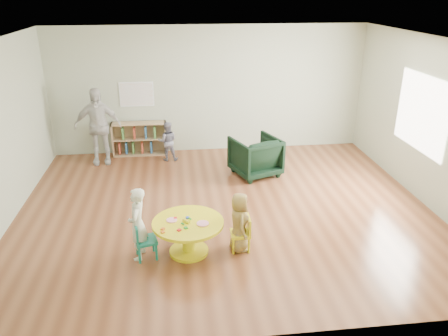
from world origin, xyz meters
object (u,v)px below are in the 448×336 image
kid_chair_left (143,240)px  child_left (138,224)px  kid_chair_right (243,232)px  child_right (239,222)px  activity_table (188,231)px  toddler (168,141)px  armchair (255,156)px  bookshelf (139,139)px  adult_caretaker (98,126)px

kid_chair_left → child_left: 0.24m
kid_chair_right → child_right: bearing=83.7°
activity_table → toddler: size_ratio=1.16×
child_left → activity_table: bearing=100.9°
activity_table → child_left: (-0.69, -0.03, 0.18)m
toddler → activity_table: bearing=96.7°
kid_chair_left → armchair: bearing=130.2°
kid_chair_right → armchair: bearing=-12.9°
bookshelf → toddler: bearing=-34.9°
kid_chair_left → toddler: toddler is taller
kid_chair_left → bookshelf: bearing=171.8°
toddler → adult_caretaker: 1.49m
bookshelf → adult_caretaker: size_ratio=0.73×
kid_chair_left → child_left: (-0.06, 0.03, 0.23)m
bookshelf → kid_chair_right: bearing=-67.4°
activity_table → kid_chair_right: size_ratio=1.93×
bookshelf → child_left: (0.25, -4.16, 0.16)m
bookshelf → child_left: bearing=-86.6°
bookshelf → armchair: 2.80m
kid_chair_right → child_left: bearing=92.1°
kid_chair_right → child_right: (-0.05, 0.01, 0.16)m
activity_table → bookshelf: 4.23m
kid_chair_right → toddler: bearing=17.5°
bookshelf → activity_table: bearing=-77.2°
child_left → child_right: child_left is taller
activity_table → kid_chair_left: 0.64m
kid_chair_right → bookshelf: bearing=23.8°
bookshelf → toddler: 0.79m
child_left → toddler: child_left is taller
kid_chair_right → child_left: 1.49m
activity_table → armchair: armchair is taller
kid_chair_left → toddler: (0.34, 3.74, 0.14)m
bookshelf → child_left: 4.17m
kid_chair_right → toddler: toddler is taller
armchair → toddler: size_ratio=1.00×
adult_caretaker → kid_chair_left: bearing=-77.3°
kid_chair_left → child_left: size_ratio=0.52×
kid_chair_right → toddler: 3.84m
child_left → kid_chair_right: bearing=99.5°
bookshelf → child_right: (1.66, -4.13, 0.08)m
kid_chair_left → bookshelf: (-0.30, 4.19, 0.07)m
bookshelf → kid_chair_left: bearing=-85.8°
bookshelf → adult_caretaker: (-0.80, -0.43, 0.45)m
kid_chair_left → kid_chair_right: bearing=79.8°
armchair → child_right: (-0.73, -2.67, 0.05)m
child_left → kid_chair_left: bearing=69.5°
bookshelf → toddler: size_ratio=1.39×
activity_table → kid_chair_left: (-0.63, -0.06, -0.05)m
child_right → toddler: bearing=13.6°
activity_table → bookshelf: bearing=102.8°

